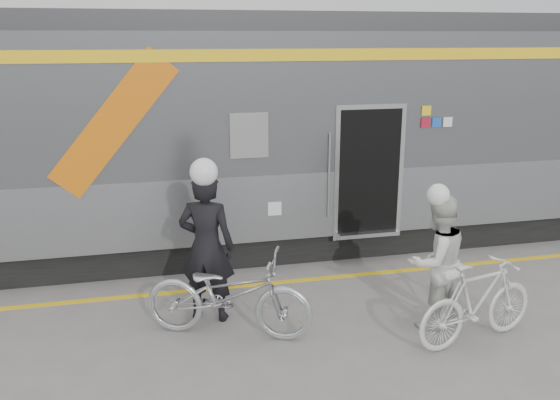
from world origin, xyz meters
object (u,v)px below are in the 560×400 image
object	(u,v)px
bicycle_left	(229,294)
man	(207,247)
woman	(436,262)
bicycle_right	(477,302)

from	to	relation	value
bicycle_left	man	bearing A→B (deg)	42.38
man	bicycle_left	bearing A→B (deg)	132.38
woman	bicycle_right	size ratio (longest dim) A/B	0.99
bicycle_right	bicycle_left	bearing A→B (deg)	60.54
bicycle_left	woman	world-z (taller)	woman
woman	bicycle_right	distance (m)	0.72
man	bicycle_right	bearing A→B (deg)	178.12
woman	bicycle_right	xyz separation A→B (m)	(0.30, -0.55, -0.35)
man	bicycle_right	world-z (taller)	man
bicycle_left	woman	distance (m)	2.72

